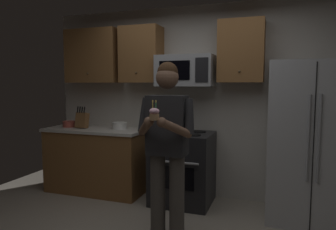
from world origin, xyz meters
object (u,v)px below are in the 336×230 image
object	(u,v)px
microwave	(186,71)
bowl_large_white	(120,125)
oven_range	(183,168)
knife_block	(82,120)
cupcake	(154,114)
bowl_small_colored	(69,124)
refrigerator	(310,142)
person	(167,141)

from	to	relation	value
microwave	bowl_large_white	size ratio (longest dim) A/B	3.54
oven_range	knife_block	size ratio (longest dim) A/B	2.91
knife_block	cupcake	bearing A→B (deg)	-38.51
oven_range	bowl_large_white	distance (m)	1.07
microwave	bowl_large_white	distance (m)	1.20
knife_block	bowl_large_white	bearing A→B (deg)	8.19
microwave	knife_block	xyz separation A→B (m)	(-1.50, -0.15, -0.69)
microwave	knife_block	size ratio (longest dim) A/B	2.31
oven_range	bowl_small_colored	bearing A→B (deg)	179.83
oven_range	refrigerator	size ratio (longest dim) A/B	0.52
microwave	bowl_small_colored	world-z (taller)	microwave
oven_range	microwave	distance (m)	1.26
oven_range	bowl_large_white	xyz separation A→B (m)	(-0.94, 0.05, 0.51)
microwave	refrigerator	world-z (taller)	microwave
knife_block	cupcake	size ratio (longest dim) A/B	1.84
refrigerator	bowl_large_white	bearing A→B (deg)	177.88
refrigerator	bowl_small_colored	world-z (taller)	refrigerator
oven_range	refrigerator	bearing A→B (deg)	-1.50
bowl_small_colored	knife_block	bearing A→B (deg)	-7.93
refrigerator	bowl_small_colored	xyz separation A→B (m)	(-3.25, 0.04, 0.07)
oven_range	person	world-z (taller)	person
knife_block	bowl_large_white	distance (m)	0.57
microwave	cupcake	size ratio (longest dim) A/B	4.26
bowl_large_white	bowl_small_colored	xyz separation A→B (m)	(-0.81, -0.05, -0.01)
cupcake	oven_range	bearing A→B (deg)	95.79
microwave	bowl_large_white	xyz separation A→B (m)	(-0.94, -0.07, -0.75)
refrigerator	knife_block	bearing A→B (deg)	179.81
refrigerator	knife_block	xyz separation A→B (m)	(-3.00, 0.01, 0.13)
microwave	person	world-z (taller)	microwave
microwave	bowl_small_colored	distance (m)	1.91
knife_block	person	bearing A→B (deg)	-30.72
refrigerator	cupcake	xyz separation A→B (m)	(-1.37, -1.29, 0.39)
oven_range	bowl_small_colored	size ratio (longest dim) A/B	5.02
knife_block	bowl_small_colored	size ratio (longest dim) A/B	1.72
oven_range	cupcake	bearing A→B (deg)	-84.21
oven_range	person	bearing A→B (deg)	-82.33
refrigerator	knife_block	distance (m)	3.00
oven_range	bowl_large_white	bearing A→B (deg)	176.88
person	cupcake	world-z (taller)	person
microwave	person	distance (m)	1.34
bowl_small_colored	bowl_large_white	bearing A→B (deg)	3.25
refrigerator	bowl_small_colored	size ratio (longest dim) A/B	9.70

